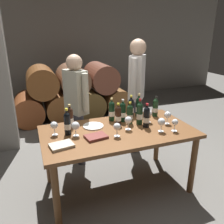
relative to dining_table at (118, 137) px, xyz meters
name	(u,v)px	position (x,y,z in m)	size (l,w,h in m)	color
ground_plane	(118,186)	(0.00, 0.00, -0.67)	(14.00, 14.00, 0.00)	#66635E
cellar_back_wall	(59,47)	(0.00, 4.20, 0.73)	(10.00, 0.24, 2.80)	gray
barrel_stack	(73,93)	(0.00, 2.60, -0.13)	(2.49, 0.90, 1.15)	brown
dining_table	(118,137)	(0.00, 0.00, 0.00)	(1.70, 0.90, 0.76)	brown
wine_bottle_0	(138,107)	(0.41, 0.33, 0.22)	(0.07, 0.07, 0.30)	black
wine_bottle_1	(147,117)	(0.34, -0.03, 0.22)	(0.07, 0.07, 0.29)	black
wine_bottle_2	(131,108)	(0.31, 0.33, 0.22)	(0.07, 0.07, 0.29)	black
wine_bottle_3	(130,114)	(0.20, 0.14, 0.21)	(0.07, 0.07, 0.27)	#19381E
wine_bottle_4	(67,123)	(-0.55, 0.09, 0.22)	(0.07, 0.07, 0.30)	black
wine_bottle_5	(118,115)	(0.06, 0.14, 0.21)	(0.07, 0.07, 0.27)	black
wine_bottle_6	(112,111)	(0.03, 0.30, 0.22)	(0.07, 0.07, 0.29)	black
wine_bottle_7	(155,107)	(0.62, 0.25, 0.21)	(0.07, 0.07, 0.27)	#19381E
wine_bottle_8	(123,112)	(0.15, 0.23, 0.21)	(0.07, 0.07, 0.28)	black
wine_bottle_9	(70,117)	(-0.49, 0.27, 0.21)	(0.07, 0.07, 0.28)	black
wine_bottle_10	(140,113)	(0.30, 0.08, 0.23)	(0.07, 0.07, 0.31)	#19381E
wine_glass_0	(128,120)	(0.11, -0.02, 0.20)	(0.08, 0.08, 0.16)	white
wine_glass_1	(54,126)	(-0.68, 0.12, 0.20)	(0.08, 0.08, 0.15)	white
wine_glass_2	(149,114)	(0.43, 0.09, 0.20)	(0.09, 0.09, 0.16)	white
wine_glass_3	(161,122)	(0.43, -0.20, 0.20)	(0.08, 0.08, 0.16)	white
wine_glass_4	(75,126)	(-0.48, 0.02, 0.20)	(0.09, 0.09, 0.16)	white
wine_glass_5	(168,115)	(0.62, -0.03, 0.20)	(0.08, 0.08, 0.15)	white
wine_glass_6	(117,127)	(-0.07, -0.14, 0.20)	(0.08, 0.08, 0.15)	white
wine_glass_7	(175,123)	(0.58, -0.24, 0.19)	(0.07, 0.07, 0.14)	white
tasting_notebook	(96,137)	(-0.29, -0.10, 0.11)	(0.22, 0.16, 0.03)	brown
leather_ledger	(62,145)	(-0.66, -0.17, 0.11)	(0.22, 0.16, 0.03)	#B2A893
serving_plate	(93,126)	(-0.24, 0.19, 0.10)	(0.24, 0.24, 0.01)	white
sommelier_presenting	(137,87)	(0.59, 0.75, 0.37)	(0.34, 0.41, 1.72)	#383842
taster_seated_left	(76,102)	(-0.32, 0.72, 0.25)	(0.29, 0.46, 1.54)	#383842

